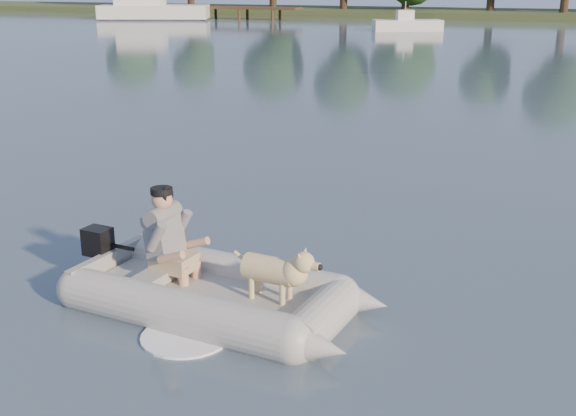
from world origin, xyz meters
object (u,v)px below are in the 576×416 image
at_px(man, 165,232).
at_px(cabin_cruiser, 154,5).
at_px(dock, 201,12).
at_px(dog, 270,274).
at_px(dinghy, 216,259).
at_px(motorboat, 408,17).

xyz_separation_m(man, cabin_cruiser, (-27.55, 48.13, 0.46)).
height_order(dock, dog, dock).
bearing_deg(cabin_cruiser, dog, -78.27).
relative_size(dog, cabin_cruiser, 0.10).
bearing_deg(dog, dinghy, -175.43).
bearing_deg(dog, motorboat, 105.98).
bearing_deg(dinghy, cabin_cruiser, 127.54).
relative_size(dock, man, 16.69).
bearing_deg(motorboat, dinghy, -104.03).
distance_m(dinghy, dog, 0.65).
bearing_deg(motorboat, dock, 133.97).
distance_m(man, cabin_cruiser, 55.45).
bearing_deg(cabin_cruiser, dinghy, -78.82).
bearing_deg(dog, man, 180.00).
xyz_separation_m(man, dog, (1.34, -0.17, -0.26)).
height_order(cabin_cruiser, motorboat, cabin_cruiser).
height_order(dog, motorboat, motorboat).
xyz_separation_m(dock, dinghy, (25.74, -51.94, 0.07)).
relative_size(dock, motorboat, 3.80).
bearing_deg(motorboat, dog, -103.19).
relative_size(dinghy, motorboat, 0.97).
bearing_deg(man, cabin_cruiser, 127.00).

